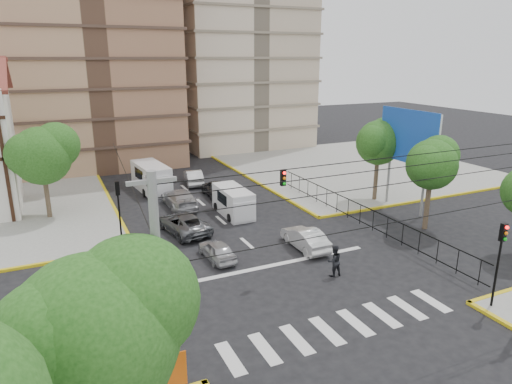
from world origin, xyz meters
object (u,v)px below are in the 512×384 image
traffic_light_nw (118,203)px  van_right_lane (234,203)px  district_sign (173,378)px  traffic_light_se (500,251)px  car_white_front_right (305,238)px  van_left_lane (152,179)px  pedestrian_sw_corner (166,381)px  car_silver_front_left (217,250)px  pedestrian_crosswalk (334,261)px

traffic_light_nw → van_right_lane: size_ratio=0.92×
district_sign → traffic_light_se: bearing=5.0°
car_white_front_right → van_left_lane: bearing=-70.3°
traffic_light_nw → district_sign: (-1.00, -17.04, -0.66)m
traffic_light_nw → pedestrian_sw_corner: traffic_light_nw is taller
district_sign → car_silver_front_left: district_sign is taller
traffic_light_se → traffic_light_nw: 22.06m
van_right_lane → pedestrian_crosswalk: 12.16m
car_silver_front_left → pedestrian_sw_corner: pedestrian_sw_corner is taller
van_right_lane → pedestrian_crosswalk: van_right_lane is taller
traffic_light_nw → traffic_light_se: bearing=-45.0°
van_left_lane → car_white_front_right: van_left_lane is taller
traffic_light_se → car_silver_front_left: 15.60m
van_left_lane → pedestrian_sw_corner: (-5.63, -27.56, -0.22)m
van_left_lane → car_silver_front_left: bearing=-94.6°
pedestrian_sw_corner → pedestrian_crosswalk: 12.79m
traffic_light_se → traffic_light_nw: same height
pedestrian_sw_corner → car_silver_front_left: bearing=35.1°
traffic_light_nw → van_left_lane: bearing=68.8°
van_right_lane → traffic_light_nw: bearing=-162.7°
district_sign → car_white_front_right: 16.93m
traffic_light_nw → pedestrian_crosswalk: 14.12m
car_silver_front_left → pedestrian_crosswalk: pedestrian_crosswalk is taller
car_silver_front_left → district_sign: bearing=61.1°
car_silver_front_left → car_white_front_right: (5.85, -0.83, 0.09)m
car_white_front_right → pedestrian_crosswalk: bearing=82.9°
car_silver_front_left → traffic_light_nw: bearing=-43.7°
traffic_light_nw → pedestrian_sw_corner: bearing=-93.3°
traffic_light_nw → pedestrian_sw_corner: 15.47m
car_silver_front_left → pedestrian_crosswalk: (5.32, -4.94, 0.32)m
van_left_lane → van_right_lane: bearing=-70.6°
traffic_light_se → district_sign: 16.68m
pedestrian_sw_corner → district_sign: bearing=-120.7°
van_left_lane → car_white_front_right: size_ratio=1.38×
traffic_light_nw → car_silver_front_left: size_ratio=1.23×
van_right_lane → pedestrian_sw_corner: size_ratio=2.74×
traffic_light_se → car_white_front_right: traffic_light_se is taller
district_sign → pedestrian_sw_corner: size_ratio=1.83×
traffic_light_se → van_right_lane: bearing=109.2°
traffic_light_se → car_white_front_right: (-4.65, 10.43, -2.41)m
car_silver_front_left → car_white_front_right: size_ratio=0.84×
car_white_front_right → pedestrian_sw_corner: size_ratio=2.44×
pedestrian_crosswalk → pedestrian_sw_corner: bearing=29.4°
van_left_lane → car_white_front_right: 18.50m
van_right_lane → pedestrian_crosswalk: size_ratio=2.59×
car_white_front_right → pedestrian_crosswalk: 4.15m
traffic_light_se → car_white_front_right: size_ratio=1.03×
van_right_lane → van_left_lane: 10.43m
van_left_lane → car_silver_front_left: van_left_lane is taller
traffic_light_nw → car_silver_front_left: (5.10, -4.34, -2.50)m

